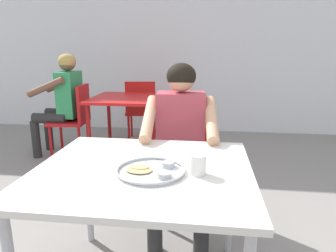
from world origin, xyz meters
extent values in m
cube|color=white|center=(0.00, 3.51, 1.70)|extent=(12.00, 0.12, 3.40)
cube|color=silver|center=(0.07, 0.02, 0.71)|extent=(1.05, 0.94, 0.03)
cylinder|color=#B2B2B7|center=(-0.40, 0.43, 0.35)|extent=(0.04, 0.04, 0.70)
cylinder|color=#B2B2B7|center=(0.53, 0.43, 0.35)|extent=(0.04, 0.04, 0.70)
cylinder|color=#B7BABF|center=(0.11, -0.04, 0.73)|extent=(0.33, 0.33, 0.01)
torus|color=#B7BABF|center=(0.11, -0.04, 0.74)|extent=(0.33, 0.33, 0.01)
cylinder|color=#B2B5BA|center=(0.19, -0.10, 0.75)|extent=(0.06, 0.06, 0.03)
cylinder|color=#9E4714|center=(0.19, -0.10, 0.75)|extent=(0.05, 0.05, 0.01)
cylinder|color=#B2B5BA|center=(0.19, 0.03, 0.75)|extent=(0.06, 0.06, 0.03)
cylinder|color=#B77F23|center=(0.19, 0.03, 0.75)|extent=(0.05, 0.05, 0.01)
ellipsoid|color=tan|center=(0.06, -0.04, 0.74)|extent=(0.15, 0.13, 0.01)
ellipsoid|color=tan|center=(0.06, -0.02, 0.75)|extent=(0.10, 0.07, 0.01)
cylinder|color=white|center=(0.33, -0.03, 0.77)|extent=(0.08, 0.08, 0.10)
cylinder|color=#593319|center=(0.33, -0.03, 0.80)|extent=(0.07, 0.07, 0.02)
cube|color=#3F3F44|center=(0.19, 0.83, 0.45)|extent=(0.40, 0.41, 0.04)
cube|color=#3F3F44|center=(0.18, 1.00, 0.66)|extent=(0.37, 0.06, 0.40)
cylinder|color=#3F3F44|center=(0.35, 0.68, 0.21)|extent=(0.03, 0.03, 0.43)
cylinder|color=#3F3F44|center=(0.04, 0.67, 0.21)|extent=(0.03, 0.03, 0.43)
cylinder|color=#3F3F44|center=(0.33, 0.99, 0.21)|extent=(0.03, 0.03, 0.43)
cylinder|color=#3F3F44|center=(0.03, 0.97, 0.21)|extent=(0.03, 0.03, 0.43)
cylinder|color=#2C2C2C|center=(0.36, 0.39, 0.23)|extent=(0.10, 0.10, 0.46)
cylinder|color=#2C2C2C|center=(0.35, 0.59, 0.50)|extent=(0.14, 0.41, 0.12)
cylinder|color=#2C2C2C|center=(0.06, 0.37, 0.23)|extent=(0.10, 0.10, 0.46)
cylinder|color=#2C2C2C|center=(0.05, 0.57, 0.50)|extent=(0.14, 0.41, 0.12)
cube|color=#B23F4C|center=(0.19, 0.78, 0.75)|extent=(0.35, 0.22, 0.49)
cylinder|color=tan|center=(0.40, 0.61, 0.85)|extent=(0.10, 0.46, 0.25)
cylinder|color=tan|center=(-0.01, 0.59, 0.85)|extent=(0.10, 0.46, 0.25)
sphere|color=tan|center=(0.19, 0.78, 1.09)|extent=(0.19, 0.19, 0.19)
ellipsoid|color=black|center=(0.19, 0.78, 1.11)|extent=(0.21, 0.20, 0.18)
cube|color=red|center=(-0.55, 2.09, 0.72)|extent=(0.81, 0.83, 0.03)
cylinder|color=#A31414|center=(-0.90, 1.74, 0.35)|extent=(0.04, 0.04, 0.71)
cylinder|color=#A31414|center=(-0.21, 1.74, 0.35)|extent=(0.04, 0.04, 0.71)
cylinder|color=#A31414|center=(-0.90, 2.45, 0.35)|extent=(0.04, 0.04, 0.71)
cylinder|color=#A31414|center=(-0.21, 2.45, 0.35)|extent=(0.04, 0.04, 0.71)
cube|color=red|center=(-1.27, 2.04, 0.44)|extent=(0.45, 0.42, 0.04)
cube|color=red|center=(-1.07, 2.05, 0.66)|extent=(0.06, 0.38, 0.42)
cylinder|color=red|center=(-1.43, 1.87, 0.21)|extent=(0.03, 0.03, 0.42)
cylinder|color=red|center=(-1.45, 2.18, 0.21)|extent=(0.03, 0.03, 0.42)
cylinder|color=red|center=(-1.09, 1.89, 0.21)|extent=(0.03, 0.03, 0.42)
cylinder|color=red|center=(-1.11, 2.21, 0.21)|extent=(0.03, 0.03, 0.42)
cube|color=red|center=(0.17, 2.05, 0.41)|extent=(0.47, 0.48, 0.04)
cube|color=red|center=(-0.02, 2.08, 0.63)|extent=(0.10, 0.40, 0.39)
cylinder|color=red|center=(0.36, 2.19, 0.20)|extent=(0.03, 0.03, 0.40)
cylinder|color=red|center=(0.31, 1.86, 0.20)|extent=(0.03, 0.03, 0.40)
cylinder|color=red|center=(0.03, 2.24, 0.20)|extent=(0.03, 0.03, 0.40)
cylinder|color=red|center=(-0.02, 1.91, 0.20)|extent=(0.03, 0.03, 0.40)
cube|color=red|center=(-0.54, 2.83, 0.41)|extent=(0.47, 0.47, 0.04)
cube|color=red|center=(-0.52, 2.64, 0.64)|extent=(0.40, 0.09, 0.43)
cylinder|color=red|center=(-0.73, 2.98, 0.20)|extent=(0.03, 0.03, 0.39)
cylinder|color=red|center=(-0.40, 3.02, 0.20)|extent=(0.03, 0.03, 0.39)
cylinder|color=red|center=(-0.69, 2.64, 0.20)|extent=(0.03, 0.03, 0.39)
cylinder|color=red|center=(-0.35, 2.68, 0.20)|extent=(0.03, 0.03, 0.39)
cylinder|color=#292929|center=(-1.66, 1.95, 0.23)|extent=(0.10, 0.10, 0.45)
cylinder|color=#292929|center=(-1.46, 1.95, 0.49)|extent=(0.40, 0.12, 0.12)
cylinder|color=#292929|center=(-1.65, 2.25, 0.23)|extent=(0.10, 0.10, 0.45)
cylinder|color=#292929|center=(-1.45, 2.25, 0.49)|extent=(0.40, 0.12, 0.12)
cube|color=#339959|center=(-1.25, 2.09, 0.76)|extent=(0.20, 0.34, 0.53)
cylinder|color=brown|center=(-1.44, 1.89, 0.86)|extent=(0.45, 0.08, 0.25)
cylinder|color=brown|center=(-1.43, 2.30, 0.86)|extent=(0.45, 0.08, 0.25)
sphere|color=brown|center=(-1.25, 2.09, 1.12)|extent=(0.19, 0.19, 0.19)
ellipsoid|color=tan|center=(-1.25, 2.09, 1.14)|extent=(0.21, 0.20, 0.18)
camera|label=1|loc=(0.36, -1.36, 1.30)|focal=32.89mm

